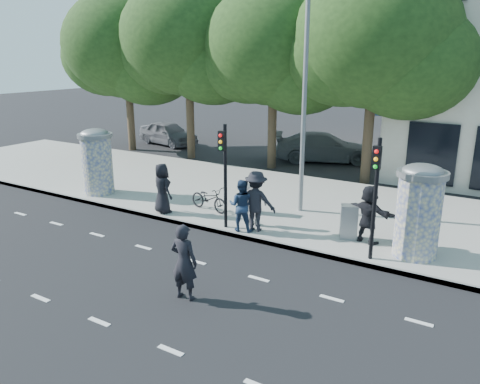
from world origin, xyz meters
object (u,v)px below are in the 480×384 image
Objects in this scene: traffic_pole_far at (375,187)px; ped_a at (162,188)px; bicycle at (209,199)px; cabinet_right at (349,222)px; man_road at (184,262)px; ped_f at (369,214)px; street_lamp at (304,80)px; ad_column_left at (97,160)px; car_left at (168,133)px; ped_d at (256,201)px; ad_column_right at (419,209)px; car_right at (324,147)px; ped_e at (254,202)px; cabinet_left at (251,199)px; traffic_pole_near at (224,166)px; ped_c at (241,205)px.

traffic_pole_far is 1.89× the size of ped_a.
ped_a reaches higher than bicycle.
man_road is at bearing -134.55° from cabinet_right.
street_lamp is at bearing -12.67° from ped_f.
ad_column_left reaches higher than car_left.
ped_d is (3.73, 0.17, 0.08)m from ped_a.
man_road is at bearing -129.79° from ad_column_right.
car_left is 10.47m from car_right.
ped_e is at bearing -118.65° from car_left.
cabinet_left is at bearing -58.24° from bicycle.
cabinet_left is (-4.82, 1.77, -1.57)m from traffic_pole_far.
traffic_pole_near is 3.36× the size of cabinet_left.
ped_f is (3.38, 0.86, -0.09)m from ped_d.
man_road is at bearing 87.62° from ped_c.
traffic_pole_far reaches higher than car_right.
ped_d reaches higher than ped_e.
ad_column_right is 1.68× the size of ped_e.
ad_column_left is 5.25m from bicycle.
ad_column_right is 1.52m from traffic_pole_far.
ped_a is at bearing 138.80° from bicycle.
cabinet_right is (10.37, 0.49, -0.85)m from ad_column_left.
ped_a is 1.14× the size of ped_e.
traffic_pole_near is 2.98m from ped_a.
street_lamp is 10.12m from car_right.
street_lamp reaches higher than ped_c.
car_right reaches higher than cabinet_right.
traffic_pole_far is at bearing -137.79° from ad_column_right.
cabinet_right is (-2.03, 0.29, -0.85)m from ad_column_right.
cabinet_left is (-1.59, 5.95, -0.29)m from man_road.
ped_c is at bearing 177.52° from cabinet_right.
car_right is (1.58, 11.63, -0.27)m from ped_a.
car_left is (-12.21, 11.13, -0.25)m from ped_c.
cabinet_right is at bearing -111.22° from car_left.
man_road is 1.86× the size of cabinet_left.
street_lamp is 5.08× the size of ped_e.
ad_column_right is at bearing -30.34° from cabinet_right.
traffic_pole_near is 1.63m from ped_e.
traffic_pole_far is 2.21m from cabinet_right.
ad_column_right is 0.78× the size of traffic_pole_near.
ad_column_left is 0.33× the size of street_lamp.
ad_column_right is 5.91m from traffic_pole_near.
cabinet_left is at bearing -128.79° from ped_a.
traffic_pole_near reaches higher than car_left.
car_left is at bearing 136.06° from traffic_pole_near.
car_right is (-2.72, 15.94, -0.16)m from man_road.
cabinet_right is 0.24× the size of car_left.
car_left is at bearing 115.54° from ad_column_left.
cabinet_right is (3.17, 1.14, -0.31)m from ped_c.
car_left is (-13.17, 15.36, -0.19)m from man_road.
ped_e is at bearing 170.31° from traffic_pole_far.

